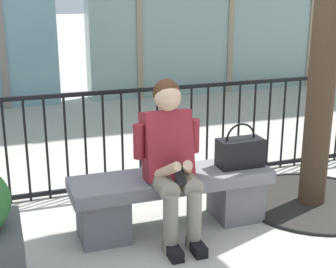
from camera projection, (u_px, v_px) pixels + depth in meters
name	position (u px, v px, depth m)	size (l,w,h in m)	color
ground_plane	(172.00, 226.00, 4.02)	(60.00, 60.00, 0.00)	#B2ADA3
stone_bench	(172.00, 195.00, 3.94)	(1.60, 0.44, 0.45)	slate
seated_person_with_phone	(171.00, 156.00, 3.70)	(0.52, 0.66, 1.21)	gray
handbag_on_bench	(240.00, 152.00, 4.03)	(0.37, 0.18, 0.36)	black
plaza_railing	(140.00, 137.00, 4.69)	(7.94, 0.04, 0.97)	black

